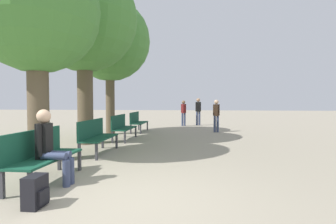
{
  "coord_description": "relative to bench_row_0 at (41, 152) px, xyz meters",
  "views": [
    {
      "loc": [
        1.18,
        -3.73,
        1.49
      ],
      "look_at": [
        0.37,
        4.04,
        1.17
      ],
      "focal_mm": 28.0,
      "sensor_mm": 36.0,
      "label": 1
    }
  ],
  "objects": [
    {
      "name": "bench_row_0",
      "position": [
        0.0,
        0.0,
        0.0
      ],
      "size": [
        0.54,
        1.78,
        0.96
      ],
      "color": "#144733",
      "rests_on": "ground_plane"
    },
    {
      "name": "backpack",
      "position": [
        0.59,
        -1.1,
        -0.33
      ],
      "size": [
        0.25,
        0.34,
        0.45
      ],
      "color": "black",
      "rests_on": "ground_plane"
    },
    {
      "name": "bench_row_3",
      "position": [
        0.0,
        8.0,
        0.0
      ],
      "size": [
        0.54,
        1.78,
        0.96
      ],
      "color": "#144733",
      "rests_on": "ground_plane"
    },
    {
      "name": "pedestrian_far",
      "position": [
        2.99,
        11.77,
        0.42
      ],
      "size": [
        0.34,
        0.25,
        1.68
      ],
      "color": "#384260",
      "rests_on": "ground_plane"
    },
    {
      "name": "bench_row_2",
      "position": [
        0.0,
        5.33,
        0.0
      ],
      "size": [
        0.54,
        1.78,
        0.96
      ],
      "color": "#144733",
      "rests_on": "ground_plane"
    },
    {
      "name": "tree_row_2",
      "position": [
        -1.01,
        6.98,
        3.63
      ],
      "size": [
        3.61,
        3.61,
        6.02
      ],
      "color": "brown",
      "rests_on": "ground_plane"
    },
    {
      "name": "tree_row_0",
      "position": [
        -1.01,
        1.54,
        3.09
      ],
      "size": [
        3.03,
        3.03,
        5.21
      ],
      "color": "brown",
      "rests_on": "ground_plane"
    },
    {
      "name": "bench_row_1",
      "position": [
        0.0,
        2.67,
        0.0
      ],
      "size": [
        0.54,
        1.78,
        0.96
      ],
      "color": "#144733",
      "rests_on": "ground_plane"
    },
    {
      "name": "tree_row_1",
      "position": [
        -1.01,
        4.28,
        3.75
      ],
      "size": [
        3.66,
        3.66,
        6.18
      ],
      "color": "brown",
      "rests_on": "ground_plane"
    },
    {
      "name": "pedestrian_mid",
      "position": [
        2.1,
        11.32,
        0.34
      ],
      "size": [
        0.31,
        0.28,
        1.54
      ],
      "color": "#384260",
      "rests_on": "ground_plane"
    },
    {
      "name": "pedestrian_near",
      "position": [
        3.82,
        8.24,
        0.35
      ],
      "size": [
        0.32,
        0.26,
        1.56
      ],
      "color": "#384260",
      "rests_on": "ground_plane"
    },
    {
      "name": "person_seated",
      "position": [
        0.26,
        -0.13,
        0.17
      ],
      "size": [
        0.63,
        0.36,
        1.35
      ],
      "color": "#384260",
      "rests_on": "ground_plane"
    },
    {
      "name": "ground_plane",
      "position": [
        1.63,
        -0.77,
        -0.55
      ],
      "size": [
        80.0,
        80.0,
        0.0
      ],
      "primitive_type": "plane",
      "color": "gray"
    }
  ]
}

